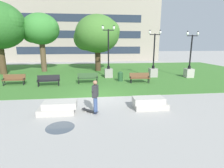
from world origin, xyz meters
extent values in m
plane|color=#A3A09B|center=(0.00, 0.00, 0.00)|extent=(140.00, 140.00, 0.00)
cube|color=#3D752D|center=(0.00, 10.00, 0.01)|extent=(40.00, 20.00, 0.02)
cube|color=#B2ADA3|center=(-2.27, -2.57, 0.16)|extent=(1.80, 0.90, 0.32)
cube|color=#BBB6AB|center=(-2.08, -2.57, 0.48)|extent=(1.66, 0.83, 0.32)
cube|color=#B2ADA3|center=(2.70, -2.42, 0.16)|extent=(1.80, 0.90, 0.32)
cube|color=#BBB6AB|center=(2.57, -2.42, 0.48)|extent=(1.66, 0.83, 0.32)
cylinder|color=#384C7A|center=(-0.33, -2.81, 0.43)|extent=(0.15, 0.15, 0.86)
cylinder|color=#384C7A|center=(-0.27, -2.61, 0.43)|extent=(0.15, 0.15, 0.86)
cube|color=#2D2D30|center=(-0.30, -2.71, 1.16)|extent=(0.34, 0.45, 0.60)
cylinder|color=#2D2D30|center=(-0.37, -2.72, 1.32)|extent=(0.24, 0.54, 0.36)
cylinder|color=#2D2D30|center=(-0.23, -2.70, 1.32)|extent=(0.24, 0.54, 0.36)
sphere|color=#9E7051|center=(-0.30, -2.71, 1.60)|extent=(0.22, 0.22, 0.22)
cube|color=black|center=(-0.59, -2.61, 0.09)|extent=(0.73, 0.68, 0.02)
cube|color=black|center=(-0.92, -2.31, 0.11)|extent=(0.22, 0.23, 0.06)
cube|color=black|center=(-0.25, -2.91, 0.11)|extent=(0.22, 0.23, 0.06)
cylinder|color=silver|center=(-0.83, -2.55, 0.03)|extent=(0.06, 0.06, 0.06)
cylinder|color=silver|center=(-0.68, -2.38, 0.03)|extent=(0.06, 0.06, 0.06)
cylinder|color=silver|center=(-0.50, -2.84, 0.03)|extent=(0.06, 0.06, 0.06)
cylinder|color=silver|center=(-0.35, -2.68, 0.03)|extent=(0.06, 0.06, 0.06)
cylinder|color=#47515B|center=(-1.84, -4.14, 0.00)|extent=(1.22, 1.22, 0.01)
cube|color=#284723|center=(-0.82, 4.19, 0.46)|extent=(1.83, 0.56, 0.05)
cube|color=#284723|center=(-0.84, 4.44, 0.69)|extent=(1.80, 0.24, 0.46)
cube|color=black|center=(-1.66, 4.13, 0.58)|extent=(0.09, 0.40, 0.04)
cube|color=black|center=(0.02, 4.24, 0.58)|extent=(0.09, 0.40, 0.04)
cylinder|color=black|center=(-1.61, 3.97, 0.23)|extent=(0.07, 0.07, 0.41)
cylinder|color=black|center=(-0.01, 4.08, 0.23)|extent=(0.07, 0.07, 0.41)
cylinder|color=black|center=(-1.63, 4.29, 0.23)|extent=(0.07, 0.07, 0.41)
cylinder|color=black|center=(-0.03, 4.40, 0.23)|extent=(0.07, 0.07, 0.41)
cube|color=black|center=(-4.05, 3.49, 0.46)|extent=(1.83, 0.60, 0.05)
cube|color=black|center=(-4.07, 3.74, 0.69)|extent=(1.80, 0.28, 0.46)
cube|color=black|center=(-4.88, 3.42, 0.58)|extent=(0.10, 0.40, 0.04)
cube|color=black|center=(-3.21, 3.57, 0.58)|extent=(0.10, 0.40, 0.04)
cylinder|color=black|center=(-4.83, 3.26, 0.23)|extent=(0.07, 0.07, 0.41)
cylinder|color=black|center=(-3.24, 3.40, 0.23)|extent=(0.07, 0.07, 0.41)
cylinder|color=black|center=(-4.86, 3.58, 0.23)|extent=(0.07, 0.07, 0.41)
cylinder|color=black|center=(-3.27, 3.72, 0.23)|extent=(0.07, 0.07, 0.41)
cube|color=brown|center=(3.80, 3.75, 0.46)|extent=(1.82, 0.51, 0.05)
cube|color=brown|center=(3.81, 4.00, 0.69)|extent=(1.80, 0.19, 0.46)
cube|color=black|center=(2.96, 3.78, 0.58)|extent=(0.07, 0.40, 0.04)
cube|color=black|center=(4.64, 3.72, 0.58)|extent=(0.07, 0.40, 0.04)
cylinder|color=black|center=(2.99, 3.62, 0.23)|extent=(0.07, 0.07, 0.41)
cylinder|color=black|center=(4.59, 3.56, 0.23)|extent=(0.07, 0.07, 0.41)
cylinder|color=black|center=(3.00, 3.94, 0.23)|extent=(0.07, 0.07, 0.41)
cylinder|color=black|center=(4.60, 3.88, 0.23)|extent=(0.07, 0.07, 0.41)
cube|color=brown|center=(-7.07, 4.20, 0.46)|extent=(1.81, 0.48, 0.05)
cube|color=brown|center=(-7.08, 4.45, 0.69)|extent=(1.80, 0.16, 0.46)
cube|color=black|center=(-7.91, 4.18, 0.58)|extent=(0.07, 0.40, 0.04)
cube|color=black|center=(-6.23, 4.22, 0.58)|extent=(0.07, 0.40, 0.04)
cylinder|color=black|center=(-7.87, 4.02, 0.23)|extent=(0.07, 0.07, 0.41)
cylinder|color=black|center=(-6.27, 4.05, 0.23)|extent=(0.07, 0.07, 0.41)
cylinder|color=black|center=(-7.88, 4.34, 0.23)|extent=(0.07, 0.07, 0.41)
cylinder|color=black|center=(-6.28, 4.37, 0.23)|extent=(0.07, 0.07, 0.41)
cube|color=gray|center=(6.00, 6.58, 0.47)|extent=(0.80, 0.80, 0.90)
cylinder|color=black|center=(6.00, 6.58, 1.07)|extent=(0.28, 0.28, 0.30)
cylinder|color=black|center=(6.00, 6.58, 2.70)|extent=(0.14, 0.14, 3.55)
cube|color=black|center=(6.00, 6.58, 4.37)|extent=(1.10, 0.08, 0.08)
ellipsoid|color=white|center=(5.45, 6.58, 4.61)|extent=(0.22, 0.22, 0.36)
cone|color=black|center=(5.45, 6.58, 4.81)|extent=(0.20, 0.20, 0.13)
ellipsoid|color=white|center=(6.55, 6.58, 4.61)|extent=(0.22, 0.22, 0.36)
cone|color=black|center=(6.55, 6.58, 4.81)|extent=(0.20, 0.20, 0.13)
cube|color=#ADA89E|center=(9.67, 5.93, 0.47)|extent=(0.80, 0.80, 0.90)
cylinder|color=black|center=(9.67, 5.93, 1.07)|extent=(0.28, 0.28, 0.30)
cylinder|color=black|center=(9.67, 5.93, 2.63)|extent=(0.14, 0.14, 3.42)
cube|color=black|center=(9.67, 5.93, 4.24)|extent=(1.10, 0.08, 0.08)
ellipsoid|color=white|center=(9.12, 5.93, 4.48)|extent=(0.22, 0.22, 0.36)
cone|color=black|center=(9.12, 5.93, 4.68)|extent=(0.20, 0.20, 0.13)
ellipsoid|color=white|center=(10.22, 5.93, 4.48)|extent=(0.22, 0.22, 0.36)
cone|color=black|center=(10.22, 5.93, 4.68)|extent=(0.20, 0.20, 0.13)
cube|color=gray|center=(1.27, 6.81, 0.47)|extent=(0.80, 0.80, 0.90)
cylinder|color=black|center=(1.27, 6.81, 1.07)|extent=(0.28, 0.28, 0.30)
cylinder|color=black|center=(1.27, 6.81, 2.90)|extent=(0.14, 0.14, 3.96)
cube|color=black|center=(1.27, 6.81, 4.78)|extent=(1.10, 0.08, 0.08)
ellipsoid|color=white|center=(0.72, 6.81, 5.02)|extent=(0.22, 0.22, 0.36)
cone|color=black|center=(0.72, 6.81, 5.22)|extent=(0.20, 0.20, 0.13)
ellipsoid|color=white|center=(1.82, 6.81, 5.02)|extent=(0.22, 0.22, 0.36)
cone|color=black|center=(1.82, 6.81, 5.22)|extent=(0.20, 0.20, 0.13)
cylinder|color=brown|center=(-6.49, 11.78, 2.01)|extent=(0.66, 0.66, 3.98)
ellipsoid|color=#387F33|center=(-6.49, 11.78, 5.21)|extent=(4.37, 4.37, 3.72)
sphere|color=#387F33|center=(-7.69, 12.22, 4.77)|extent=(2.40, 2.40, 2.40)
sphere|color=#387F33|center=(-5.39, 11.35, 5.42)|extent=(2.19, 2.19, 2.19)
cylinder|color=#42301E|center=(0.35, 11.72, 1.59)|extent=(0.72, 0.72, 3.13)
ellipsoid|color=#42752D|center=(0.35, 11.72, 4.68)|extent=(5.53, 5.53, 4.70)
sphere|color=#42752D|center=(-1.17, 12.28, 4.12)|extent=(3.04, 3.04, 3.04)
sphere|color=#42752D|center=(1.73, 11.17, 4.95)|extent=(2.77, 2.77, 2.77)
cylinder|color=#4C3823|center=(-10.70, 10.29, 1.89)|extent=(0.74, 0.74, 3.75)
sphere|color=#2D6B28|center=(-9.19, 9.68, 5.73)|extent=(3.02, 3.02, 3.02)
cylinder|color=#234C28|center=(2.20, 4.82, 0.42)|extent=(0.48, 0.48, 0.80)
cone|color=#234C28|center=(2.20, 4.82, 0.90)|extent=(0.49, 0.49, 0.16)
cube|color=gray|center=(-2.55, 24.50, 6.16)|extent=(31.74, 1.00, 12.31)
cube|color=#232D3D|center=(-2.55, 23.98, 2.20)|extent=(23.80, 0.03, 1.40)
cube|color=#232D3D|center=(-2.55, 23.98, 5.20)|extent=(23.80, 0.03, 1.40)
cube|color=#232D3D|center=(-2.55, 23.98, 8.20)|extent=(23.80, 0.03, 1.40)
camera|label=1|loc=(-0.43, -11.16, 3.47)|focal=28.00mm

